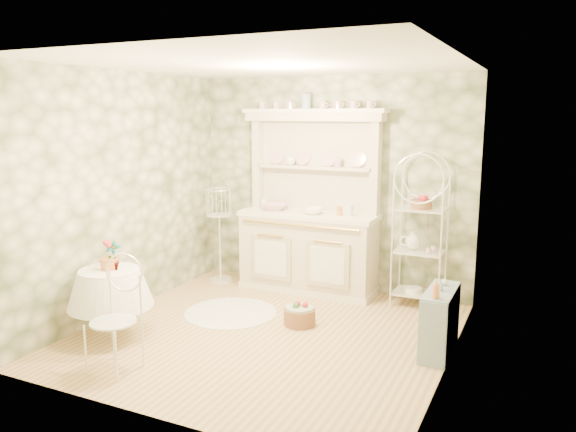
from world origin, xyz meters
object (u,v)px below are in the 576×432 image
at_px(bakers_rack, 420,234).
at_px(round_table, 111,306).
at_px(side_shelf, 440,321).
at_px(kitchen_dresser, 308,202).
at_px(floor_basket, 300,315).
at_px(cafe_chair, 113,317).
at_px(birdcage_stand, 220,229).

bearing_deg(bakers_rack, round_table, -137.42).
bearing_deg(side_shelf, round_table, -167.20).
relative_size(kitchen_dresser, side_shelf, 3.12).
bearing_deg(round_table, floor_basket, 36.16).
height_order(bakers_rack, round_table, bakers_rack).
distance_m(cafe_chair, floor_basket, 2.01).
height_order(kitchen_dresser, round_table, kitchen_dresser).
bearing_deg(cafe_chair, bakers_rack, 41.85).
height_order(round_table, birdcage_stand, birdcage_stand).
height_order(kitchen_dresser, side_shelf, kitchen_dresser).
bearing_deg(round_table, birdcage_stand, 91.67).
xyz_separation_m(kitchen_dresser, round_table, (-1.15, -2.29, -0.81)).
height_order(bakers_rack, cafe_chair, bakers_rack).
bearing_deg(cafe_chair, floor_basket, 45.88).
relative_size(round_table, birdcage_stand, 0.47).
distance_m(side_shelf, round_table, 3.21).
relative_size(cafe_chair, birdcage_stand, 0.69).
bearing_deg(cafe_chair, kitchen_dresser, 64.71).
relative_size(birdcage_stand, floor_basket, 4.38).
xyz_separation_m(side_shelf, birdcage_stand, (-3.10, 1.07, 0.40)).
distance_m(round_table, floor_basket, 1.94).
relative_size(side_shelf, birdcage_stand, 0.51).
height_order(round_table, floor_basket, round_table).
xyz_separation_m(kitchen_dresser, birdcage_stand, (-1.22, -0.16, -0.43)).
relative_size(kitchen_dresser, floor_basket, 6.97).
height_order(kitchen_dresser, floor_basket, kitchen_dresser).
distance_m(round_table, cafe_chair, 0.78).
relative_size(kitchen_dresser, cafe_chair, 2.30).
xyz_separation_m(kitchen_dresser, bakers_rack, (1.40, 0.02, -0.28)).
xyz_separation_m(birdcage_stand, floor_basket, (1.62, -0.99, -0.61)).
bearing_deg(kitchen_dresser, floor_basket, -70.88).
xyz_separation_m(round_table, birdcage_stand, (-0.06, 2.13, 0.38)).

